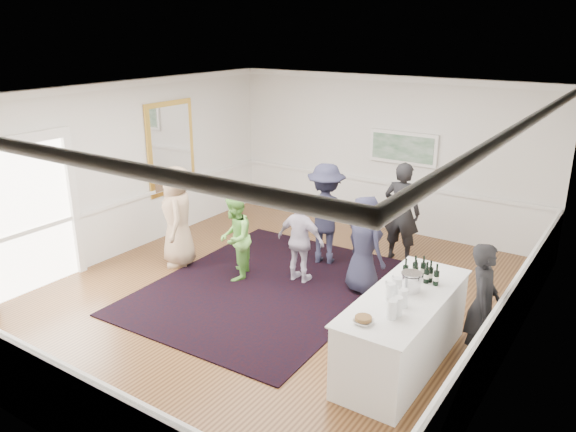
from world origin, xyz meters
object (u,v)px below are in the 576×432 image
Objects in this scene: guest_dark_a at (326,214)px; bartender at (483,304)px; nut_bowl at (363,320)px; ice_bucket at (411,282)px; guest_lilac at (301,240)px; guest_green at (235,238)px; serving_table at (403,330)px; guest_dark_b at (402,212)px; guest_tan at (177,216)px; guest_navy at (365,245)px.

bartender is at bearing 134.48° from guest_dark_a.
nut_bowl is (-0.91, -1.52, 0.20)m from bartender.
nut_bowl is (-0.13, -1.06, -0.08)m from ice_bucket.
nut_bowl is at bearing 139.17° from bartender.
guest_lilac is (-3.18, 0.75, -0.07)m from bartender.
bartender is at bearing 60.20° from guest_green.
bartender reaches higher than guest_green.
guest_green is 5.63× the size of ice_bucket.
ice_bucket is at bearing 120.92° from guest_dark_a.
guest_green is at bearing 39.33° from guest_dark_a.
bartender is 3.67m from guest_dark_a.
serving_table is 0.62m from ice_bucket.
guest_dark_b is at bearing -159.12° from guest_dark_a.
guest_lilac is 6.40× the size of nut_bowl.
guest_tan is at bearing 170.42° from serving_table.
nut_bowl is (-0.14, -0.90, 0.52)m from serving_table.
guest_green is at bearing 168.21° from ice_bucket.
serving_table is 1.30× the size of guest_dark_b.
guest_lilac is at bearing 150.35° from serving_table.
guest_dark_b reaches higher than serving_table.
guest_dark_b is at bearing 82.46° from guest_tan.
guest_lilac is 0.80× the size of guest_dark_b.
guest_dark_a reaches higher than guest_green.
guest_green is at bearing 49.83° from guest_tan.
guest_dark_a is at bearing 35.80° from guest_dark_b.
serving_table is at bearing 49.31° from guest_green.
guest_navy is at bearing 60.39° from guest_tan.
ice_bucket is (1.36, -1.47, 0.28)m from guest_navy.
serving_table is at bearing 118.96° from guest_dark_a.
guest_green is at bearing 76.85° from bartender.
guest_dark_a is 3.97m from nut_bowl.
guest_lilac is at bearing 90.53° from guest_green.
ice_bucket is (-0.00, 0.16, 0.60)m from serving_table.
guest_dark_a reaches higher than ice_bucket.
guest_green is at bearing 151.59° from nut_bowl.
serving_table is 1.04m from bartender.
guest_lilac is 0.80× the size of guest_dark_a.
guest_dark_b is 1.15× the size of guest_navy.
guest_dark_b is at bearing 113.64° from serving_table.
guest_dark_a is at bearing -5.97° from guest_navy.
serving_table is 10.41× the size of nut_bowl.
ice_bucket is (2.47, -2.15, 0.17)m from guest_dark_a.
guest_green is at bearing 45.95° from guest_navy.
guest_tan is at bearing 172.32° from ice_bucket.
serving_table is 2.78m from guest_lilac.
ice_bucket reaches higher than nut_bowl.
bartender is 7.02× the size of nut_bowl.
guest_tan is 2.32m from guest_lilac.
guest_green is 0.79× the size of guest_dark_a.
bartender is 5.42m from guest_tan.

